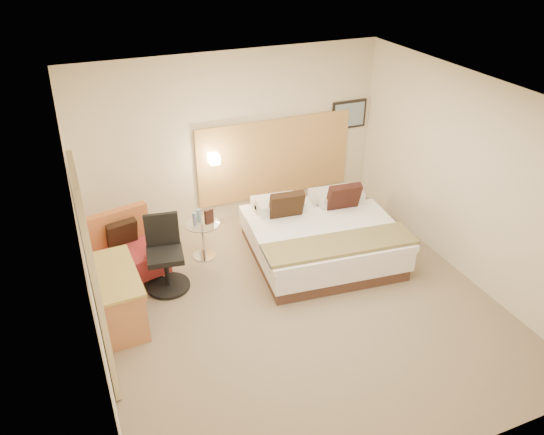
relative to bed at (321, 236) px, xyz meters
name	(u,v)px	position (x,y,z in m)	size (l,w,h in m)	color
floor	(299,306)	(-0.77, -0.94, -0.33)	(4.80, 5.00, 0.02)	#827058
ceiling	(305,98)	(-0.77, -0.94, 2.39)	(4.80, 5.00, 0.02)	white
wall_back	(232,140)	(-0.77, 1.57, 1.03)	(4.80, 0.02, 2.70)	beige
wall_front	(439,359)	(-0.77, -3.45, 1.03)	(4.80, 0.02, 2.70)	beige
wall_left	(85,258)	(-3.18, -0.94, 1.03)	(0.02, 5.00, 2.70)	beige
wall_right	(469,179)	(1.64, -0.94, 1.03)	(0.02, 5.00, 2.70)	beige
headboard_panel	(275,158)	(-0.07, 1.53, 0.63)	(2.60, 0.04, 1.30)	tan
art_frame	(349,115)	(1.25, 1.54, 1.18)	(0.62, 0.03, 0.47)	black
art_canvas	(349,115)	(1.25, 1.52, 1.18)	(0.54, 0.01, 0.39)	gray
lamp_arm	(213,157)	(-1.12, 1.48, 0.83)	(0.02, 0.02, 0.12)	silver
lamp_shade	(214,159)	(-1.12, 1.42, 0.83)	(0.15, 0.15, 0.15)	#FEECC6
curtain	(95,281)	(-3.13, -1.19, 0.90)	(0.06, 0.90, 2.42)	beige
bottle_a	(195,219)	(-1.68, 0.61, 0.33)	(0.06, 0.06, 0.20)	#788DB9
bottle_b	(199,216)	(-1.60, 0.68, 0.33)	(0.06, 0.06, 0.20)	#7CAEC0
menu_folder	(209,216)	(-1.48, 0.59, 0.34)	(0.13, 0.05, 0.22)	#321A14
bed	(321,236)	(0.00, 0.00, 0.00)	(2.18, 2.14, 0.98)	#492E24
lounge_chair	(128,252)	(-2.65, 0.58, 0.04)	(1.01, 0.93, 0.90)	tan
side_table	(203,238)	(-1.58, 0.61, -0.01)	(0.64, 0.64, 0.55)	silver
desk	(118,283)	(-2.89, -0.36, 0.24)	(0.57, 1.15, 0.71)	#AD9643
desk_chair	(165,260)	(-2.23, 0.11, 0.10)	(0.65, 0.65, 1.01)	black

